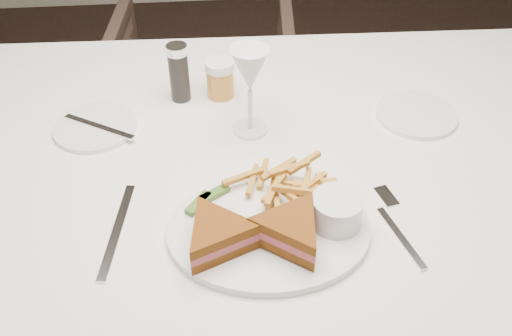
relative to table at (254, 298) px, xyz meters
name	(u,v)px	position (x,y,z in m)	size (l,w,h in m)	color
table	(254,298)	(0.00, 0.00, 0.00)	(1.49, 0.99, 0.75)	white
chair_far	(204,96)	(-0.09, 0.90, -0.06)	(0.61, 0.57, 0.63)	#44322A
table_setting	(262,175)	(0.01, -0.05, 0.41)	(0.79, 0.62, 0.18)	white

